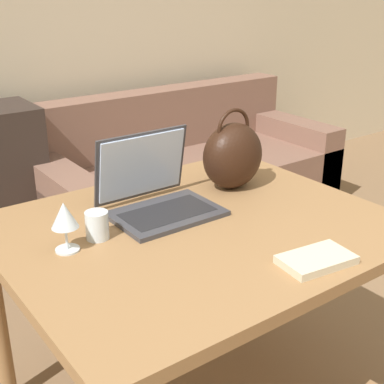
# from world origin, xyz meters

# --- Properties ---
(dining_table) EXTENTS (1.24, 1.03, 0.76)m
(dining_table) POSITION_xyz_m (-0.03, 0.76, 0.68)
(dining_table) COLOR olive
(dining_table) RESTS_ON ground_plane
(couch) EXTENTS (1.99, 0.88, 0.82)m
(couch) POSITION_xyz_m (0.95, 2.20, 0.28)
(couch) COLOR #7F5B4C
(couch) RESTS_ON ground_plane
(laptop) EXTENTS (0.36, 0.31, 0.26)m
(laptop) POSITION_xyz_m (-0.07, 0.95, 0.83)
(laptop) COLOR #38383D
(laptop) RESTS_ON dining_table
(drinking_glass) EXTENTS (0.07, 0.07, 0.09)m
(drinking_glass) POSITION_xyz_m (-0.33, 0.87, 0.81)
(drinking_glass) COLOR silver
(drinking_glass) RESTS_ON dining_table
(wine_glass) EXTENTS (0.08, 0.08, 0.15)m
(wine_glass) POSITION_xyz_m (-0.44, 0.85, 0.87)
(wine_glass) COLOR silver
(wine_glass) RESTS_ON dining_table
(handbag) EXTENTS (0.25, 0.18, 0.31)m
(handbag) POSITION_xyz_m (0.28, 0.96, 0.89)
(handbag) COLOR black
(handbag) RESTS_ON dining_table
(book) EXTENTS (0.22, 0.15, 0.02)m
(book) POSITION_xyz_m (0.09, 0.36, 0.78)
(book) COLOR beige
(book) RESTS_ON dining_table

